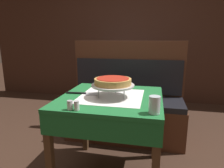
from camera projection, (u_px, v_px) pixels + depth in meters
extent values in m
cube|color=#1E6B33|center=(111.00, 98.00, 1.61)|extent=(0.81, 0.81, 0.03)
cube|color=white|center=(111.00, 96.00, 1.61)|extent=(0.50, 0.50, 0.00)
cube|color=#1E6B33|center=(111.00, 109.00, 1.63)|extent=(0.80, 0.80, 0.15)
cube|color=#4C331E|center=(50.00, 159.00, 1.42)|extent=(0.05, 0.05, 0.71)
cube|color=#4C331E|center=(85.00, 119.00, 2.12)|extent=(0.05, 0.05, 0.71)
cube|color=#4C331E|center=(156.00, 125.00, 1.97)|extent=(0.05, 0.05, 0.71)
cube|color=#194799|center=(124.00, 67.00, 3.38)|extent=(0.75, 0.75, 0.03)
cube|color=white|center=(124.00, 66.00, 3.38)|extent=(0.46, 0.46, 0.00)
cube|color=#194799|center=(124.00, 72.00, 3.40)|extent=(0.74, 0.74, 0.15)
cube|color=#4C331E|center=(100.00, 92.00, 3.21)|extent=(0.05, 0.05, 0.70)
cube|color=#4C331E|center=(142.00, 94.00, 3.07)|extent=(0.05, 0.05, 0.70)
cube|color=#4C331E|center=(109.00, 83.00, 3.86)|extent=(0.05, 0.05, 0.70)
cube|color=#4C331E|center=(145.00, 84.00, 3.72)|extent=(0.05, 0.05, 0.70)
cube|color=#4C2819|center=(125.00, 120.00, 2.42)|extent=(1.36, 0.50, 0.44)
cube|color=black|center=(125.00, 101.00, 2.37)|extent=(1.34, 0.49, 0.06)
cube|color=#4C2819|center=(128.00, 68.00, 2.49)|extent=(1.36, 0.06, 0.66)
cube|color=black|center=(128.00, 76.00, 2.47)|extent=(1.31, 0.02, 0.42)
cube|color=#3D2319|center=(138.00, 38.00, 3.72)|extent=(6.00, 0.04, 2.40)
cylinder|color=#ADADB2|center=(116.00, 88.00, 1.69)|extent=(0.01, 0.01, 0.08)
cylinder|color=#ADADB2|center=(99.00, 93.00, 1.54)|extent=(0.01, 0.01, 0.08)
cylinder|color=#ADADB2|center=(124.00, 94.00, 1.50)|extent=(0.01, 0.01, 0.08)
cylinder|color=#ADADB2|center=(113.00, 87.00, 1.57)|extent=(0.23, 0.23, 0.01)
cylinder|color=silver|center=(113.00, 86.00, 1.57)|extent=(0.33, 0.33, 0.01)
cylinder|color=silver|center=(113.00, 85.00, 1.57)|extent=(0.34, 0.34, 0.01)
cylinder|color=tan|center=(113.00, 82.00, 1.56)|extent=(0.29, 0.29, 0.05)
cylinder|color=#B22819|center=(113.00, 78.00, 1.55)|extent=(0.25, 0.25, 0.01)
cube|color=#BCBCC1|center=(92.00, 94.00, 1.66)|extent=(0.11, 0.09, 0.00)
cube|color=black|center=(76.00, 93.00, 1.68)|extent=(0.17, 0.03, 0.01)
cylinder|color=silver|center=(154.00, 105.00, 1.23)|extent=(0.07, 0.07, 0.11)
cylinder|color=silver|center=(70.00, 106.00, 1.30)|extent=(0.04, 0.04, 0.05)
cylinder|color=#B7B7BC|center=(70.00, 102.00, 1.29)|extent=(0.04, 0.04, 0.01)
cylinder|color=silver|center=(77.00, 107.00, 1.29)|extent=(0.04, 0.04, 0.05)
cylinder|color=#B7B7BC|center=(76.00, 102.00, 1.28)|extent=(0.03, 0.03, 0.01)
cube|color=black|center=(128.00, 66.00, 3.32)|extent=(0.13, 0.13, 0.03)
cylinder|color=black|center=(128.00, 61.00, 3.31)|extent=(0.01, 0.01, 0.11)
cylinder|color=red|center=(129.00, 62.00, 3.35)|extent=(0.04, 0.04, 0.09)
cylinder|color=gold|center=(126.00, 62.00, 3.30)|extent=(0.04, 0.04, 0.09)
cylinder|color=#99194C|center=(131.00, 62.00, 3.28)|extent=(0.04, 0.04, 0.09)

